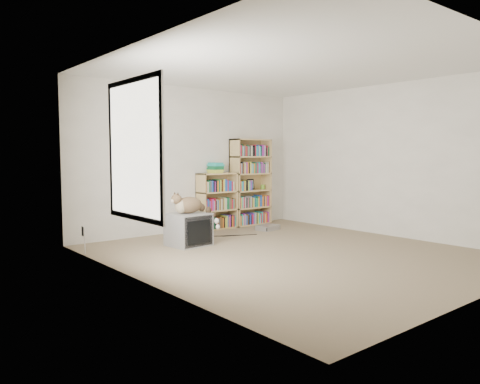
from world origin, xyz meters
TOP-DOWN VIEW (x-y plane):
  - floor at (0.00, 0.00)m, footprint 4.50×5.00m
  - wall_back at (0.00, 2.50)m, footprint 4.50×0.02m
  - wall_left at (-2.25, 0.00)m, footprint 0.02×5.00m
  - wall_right at (2.25, 0.00)m, footprint 0.02×5.00m
  - ceiling at (0.00, 0.00)m, footprint 4.50×5.00m
  - window at (-2.24, 0.20)m, footprint 0.02×1.22m
  - crt_tv at (-0.79, 1.39)m, footprint 0.59×0.54m
  - cat at (-0.73, 1.36)m, footprint 0.65×0.48m
  - bookcase_tall at (1.25, 2.36)m, footprint 0.82×0.30m
  - bookcase_short at (0.45, 2.36)m, footprint 0.74×0.30m
  - book_stack at (0.40, 2.34)m, footprint 0.22×0.29m
  - green_mug at (1.55, 2.34)m, footprint 0.08×0.08m
  - framed_print at (1.34, 2.44)m, footprint 0.15×0.05m
  - dvd_player at (1.07, 1.67)m, footprint 0.43×0.34m
  - wall_outlet at (-2.24, 1.73)m, footprint 0.01×0.08m
  - floor_cables at (0.11, 1.76)m, footprint 1.20×0.70m

SIDE VIEW (x-z plane):
  - floor at x=0.00m, z-range -0.01..0.01m
  - floor_cables at x=0.11m, z-range 0.00..0.01m
  - dvd_player at x=1.07m, z-range 0.00..0.09m
  - crt_tv at x=-0.79m, z-range 0.00..0.48m
  - wall_outlet at x=-2.24m, z-range 0.26..0.39m
  - bookcase_short at x=0.45m, z-range -0.04..0.98m
  - cat at x=-0.73m, z-range 0.30..0.83m
  - green_mug at x=1.55m, z-range 0.67..0.76m
  - framed_print at x=1.34m, z-range 0.67..0.87m
  - bookcase_tall at x=1.25m, z-range -0.03..1.60m
  - book_stack at x=0.40m, z-range 1.01..1.20m
  - wall_back at x=0.00m, z-range 0.00..2.50m
  - wall_left at x=-2.25m, z-range 0.00..2.50m
  - wall_right at x=2.25m, z-range 0.00..2.50m
  - window at x=-2.24m, z-range 0.64..2.16m
  - ceiling at x=0.00m, z-range 2.49..2.51m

